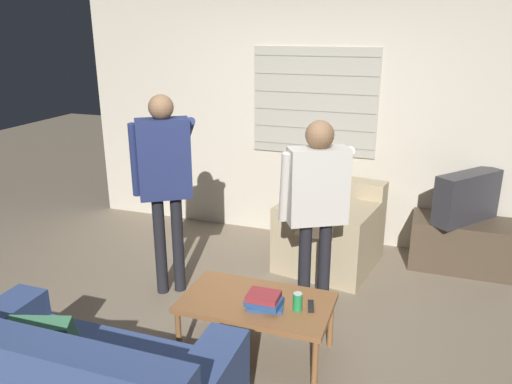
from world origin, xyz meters
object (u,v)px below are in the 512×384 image
at_px(person_right_standing, 317,195).
at_px(book_stack, 264,301).
at_px(armchair_beige, 331,232).
at_px(spare_remote, 311,306).
at_px(coffee_table, 256,305).
at_px(person_left_standing, 165,171).
at_px(soda_can, 298,302).
at_px(tv, 467,197).

bearing_deg(person_right_standing, book_stack, -132.11).
height_order(armchair_beige, person_right_standing, person_right_standing).
distance_m(armchair_beige, spare_remote, 1.59).
relative_size(coffee_table, person_left_standing, 0.60).
distance_m(coffee_table, person_right_standing, 0.96).
xyz_separation_m(person_left_standing, spare_remote, (1.40, -0.58, -0.66)).
relative_size(person_left_standing, soda_can, 13.79).
xyz_separation_m(person_right_standing, book_stack, (-0.17, -0.77, -0.52)).
distance_m(person_left_standing, book_stack, 1.44).
relative_size(book_stack, spare_remote, 1.96).
xyz_separation_m(armchair_beige, tv, (1.20, 0.33, 0.39)).
distance_m(book_stack, soda_can, 0.23).
height_order(coffee_table, spare_remote, spare_remote).
xyz_separation_m(soda_can, spare_remote, (0.08, 0.06, -0.05)).
xyz_separation_m(person_left_standing, soda_can, (1.32, -0.64, -0.61)).
xyz_separation_m(tv, soda_can, (-1.12, -1.96, -0.23)).
bearing_deg(soda_can, spare_remote, 35.19).
xyz_separation_m(armchair_beige, person_right_standing, (0.04, -0.91, 0.68)).
bearing_deg(armchair_beige, soda_can, 103.04).
bearing_deg(tv, book_stack, 5.65).
distance_m(armchair_beige, person_right_standing, 1.13).
relative_size(person_left_standing, book_stack, 6.52).
xyz_separation_m(book_stack, soda_can, (0.22, 0.05, 0.01)).
distance_m(tv, soda_can, 2.27).
relative_size(coffee_table, book_stack, 3.92).
relative_size(person_right_standing, book_stack, 5.97).
distance_m(soda_can, spare_remote, 0.11).
bearing_deg(soda_can, tv, 60.37).
xyz_separation_m(armchair_beige, person_left_standing, (-1.23, -0.99, 0.77)).
bearing_deg(spare_remote, soda_can, -159.40).
relative_size(coffee_table, person_right_standing, 0.66).
xyz_separation_m(armchair_beige, spare_remote, (0.16, -1.58, 0.11)).
bearing_deg(book_stack, tv, 56.44).
relative_size(armchair_beige, book_stack, 3.74).
bearing_deg(spare_remote, person_left_standing, 142.80).
distance_m(tv, book_stack, 2.43).
height_order(armchair_beige, soda_can, armchair_beige).
height_order(coffee_table, person_right_standing, person_right_standing).
distance_m(tv, person_left_standing, 2.80).
height_order(tv, spare_remote, tv).
bearing_deg(person_left_standing, book_stack, -65.64).
bearing_deg(person_left_standing, spare_remote, -56.17).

